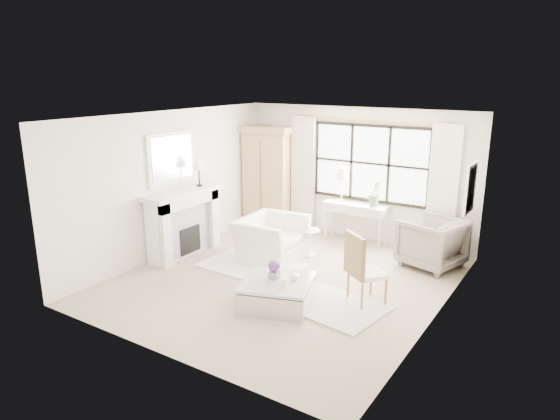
{
  "coord_description": "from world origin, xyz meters",
  "views": [
    {
      "loc": [
        4.14,
        -6.54,
        3.34
      ],
      "look_at": [
        -0.22,
        0.2,
        1.14
      ],
      "focal_mm": 32.0,
      "sensor_mm": 36.0,
      "label": 1
    }
  ],
  "objects_px": {
    "club_armchair": "(271,239)",
    "coffee_table": "(277,293)",
    "armoire": "(268,176)",
    "console_table": "(355,222)"
  },
  "relations": [
    {
      "from": "console_table",
      "to": "coffee_table",
      "type": "bearing_deg",
      "value": -85.72
    },
    {
      "from": "club_armchair",
      "to": "coffee_table",
      "type": "xyz_separation_m",
      "value": [
        1.13,
        -1.51,
        -0.21
      ]
    },
    {
      "from": "armoire",
      "to": "console_table",
      "type": "relative_size",
      "value": 1.72
    },
    {
      "from": "club_armchair",
      "to": "coffee_table",
      "type": "distance_m",
      "value": 1.9
    },
    {
      "from": "armoire",
      "to": "coffee_table",
      "type": "xyz_separation_m",
      "value": [
        2.38,
        -3.29,
        -0.96
      ]
    },
    {
      "from": "console_table",
      "to": "club_armchair",
      "type": "height_order",
      "value": "console_table"
    },
    {
      "from": "armoire",
      "to": "coffee_table",
      "type": "height_order",
      "value": "armoire"
    },
    {
      "from": "console_table",
      "to": "coffee_table",
      "type": "height_order",
      "value": "console_table"
    },
    {
      "from": "armoire",
      "to": "club_armchair",
      "type": "height_order",
      "value": "armoire"
    },
    {
      "from": "armoire",
      "to": "coffee_table",
      "type": "distance_m",
      "value": 4.17
    }
  ]
}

